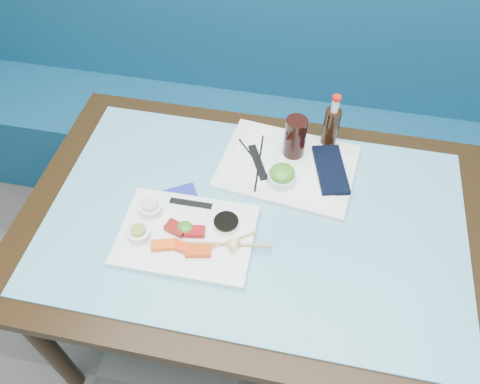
% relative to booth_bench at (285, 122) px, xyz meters
% --- Properties ---
extents(booth_bench, '(3.00, 0.56, 1.17)m').
position_rel_booth_bench_xyz_m(booth_bench, '(0.00, 0.00, 0.00)').
color(booth_bench, navy).
rests_on(booth_bench, ground).
extents(dining_table, '(1.40, 0.90, 0.75)m').
position_rel_booth_bench_xyz_m(dining_table, '(0.00, -0.84, 0.29)').
color(dining_table, black).
rests_on(dining_table, ground).
extents(glass_top, '(1.22, 0.76, 0.01)m').
position_rel_booth_bench_xyz_m(glass_top, '(0.00, -0.84, 0.38)').
color(glass_top, '#5EA5BC').
rests_on(glass_top, dining_table).
extents(sashimi_plate, '(0.38, 0.28, 0.02)m').
position_rel_booth_bench_xyz_m(sashimi_plate, '(-0.18, -0.95, 0.39)').
color(sashimi_plate, white).
rests_on(sashimi_plate, glass_top).
extents(salmon_left, '(0.07, 0.05, 0.02)m').
position_rel_booth_bench_xyz_m(salmon_left, '(-0.23, -1.00, 0.41)').
color(salmon_left, '#FF550A').
rests_on(salmon_left, sashimi_plate).
extents(salmon_mid, '(0.07, 0.04, 0.01)m').
position_rel_booth_bench_xyz_m(salmon_mid, '(-0.18, -1.00, 0.41)').
color(salmon_mid, '#F83009').
rests_on(salmon_mid, sashimi_plate).
extents(salmon_right, '(0.08, 0.05, 0.02)m').
position_rel_booth_bench_xyz_m(salmon_right, '(-0.13, -1.00, 0.41)').
color(salmon_right, red).
rests_on(salmon_right, sashimi_plate).
extents(tuna_left, '(0.07, 0.05, 0.02)m').
position_rel_booth_bench_xyz_m(tuna_left, '(-0.21, -0.94, 0.41)').
color(tuna_left, maroon).
rests_on(tuna_left, sashimi_plate).
extents(tuna_right, '(0.06, 0.04, 0.02)m').
position_rel_booth_bench_xyz_m(tuna_right, '(-0.15, -0.94, 0.41)').
color(tuna_right, maroon).
rests_on(tuna_right, sashimi_plate).
extents(seaweed_garnish, '(0.06, 0.05, 0.03)m').
position_rel_booth_bench_xyz_m(seaweed_garnish, '(-0.18, -0.94, 0.42)').
color(seaweed_garnish, '#30821E').
rests_on(seaweed_garnish, sashimi_plate).
extents(ramekin_wasabi, '(0.08, 0.08, 0.03)m').
position_rel_booth_bench_xyz_m(ramekin_wasabi, '(-0.30, -0.98, 0.42)').
color(ramekin_wasabi, white).
rests_on(ramekin_wasabi, sashimi_plate).
extents(wasabi_fill, '(0.06, 0.06, 0.01)m').
position_rel_booth_bench_xyz_m(wasabi_fill, '(-0.30, -0.98, 0.43)').
color(wasabi_fill, olive).
rests_on(wasabi_fill, ramekin_wasabi).
extents(ramekin_ginger, '(0.07, 0.07, 0.03)m').
position_rel_booth_bench_xyz_m(ramekin_ginger, '(-0.30, -0.89, 0.42)').
color(ramekin_ginger, white).
rests_on(ramekin_ginger, sashimi_plate).
extents(ginger_fill, '(0.06, 0.06, 0.01)m').
position_rel_booth_bench_xyz_m(ginger_fill, '(-0.30, -0.89, 0.44)').
color(ginger_fill, beige).
rests_on(ginger_fill, ramekin_ginger).
extents(soy_dish, '(0.10, 0.10, 0.02)m').
position_rel_booth_bench_xyz_m(soy_dish, '(-0.07, -0.90, 0.41)').
color(soy_dish, white).
rests_on(soy_dish, sashimi_plate).
extents(soy_fill, '(0.09, 0.09, 0.01)m').
position_rel_booth_bench_xyz_m(soy_fill, '(-0.07, -0.90, 0.42)').
color(soy_fill, black).
rests_on(soy_fill, soy_dish).
extents(lemon_wedge, '(0.05, 0.05, 0.04)m').
position_rel_booth_bench_xyz_m(lemon_wedge, '(-0.03, -0.98, 0.42)').
color(lemon_wedge, '#F8D675').
rests_on(lemon_wedge, sashimi_plate).
extents(chopstick_sleeve, '(0.13, 0.02, 0.00)m').
position_rel_booth_bench_xyz_m(chopstick_sleeve, '(-0.19, -0.84, 0.40)').
color(chopstick_sleeve, black).
rests_on(chopstick_sleeve, sashimi_plate).
extents(wooden_chopstick_a, '(0.18, 0.12, 0.01)m').
position_rel_booth_bench_xyz_m(wooden_chopstick_a, '(-0.07, -0.96, 0.41)').
color(wooden_chopstick_a, tan).
rests_on(wooden_chopstick_a, sashimi_plate).
extents(wooden_chopstick_b, '(0.26, 0.05, 0.01)m').
position_rel_booth_bench_xyz_m(wooden_chopstick_b, '(-0.06, -0.96, 0.41)').
color(wooden_chopstick_b, tan).
rests_on(wooden_chopstick_b, sashimi_plate).
extents(serving_tray, '(0.45, 0.36, 0.02)m').
position_rel_booth_bench_xyz_m(serving_tray, '(0.07, -0.63, 0.39)').
color(serving_tray, white).
rests_on(serving_tray, glass_top).
extents(paper_placemat, '(0.42, 0.34, 0.00)m').
position_rel_booth_bench_xyz_m(paper_placemat, '(0.07, -0.63, 0.40)').
color(paper_placemat, white).
rests_on(paper_placemat, serving_tray).
extents(seaweed_bowl, '(0.10, 0.10, 0.04)m').
position_rel_booth_bench_xyz_m(seaweed_bowl, '(0.06, -0.70, 0.42)').
color(seaweed_bowl, white).
rests_on(seaweed_bowl, serving_tray).
extents(seaweed_salad, '(0.08, 0.08, 0.04)m').
position_rel_booth_bench_xyz_m(seaweed_salad, '(0.06, -0.70, 0.44)').
color(seaweed_salad, '#40891F').
rests_on(seaweed_salad, seaweed_bowl).
extents(cola_glass, '(0.09, 0.09, 0.14)m').
position_rel_booth_bench_xyz_m(cola_glass, '(0.08, -0.57, 0.47)').
color(cola_glass, black).
rests_on(cola_glass, serving_tray).
extents(navy_pouch, '(0.14, 0.22, 0.02)m').
position_rel_booth_bench_xyz_m(navy_pouch, '(0.20, -0.63, 0.41)').
color(navy_pouch, black).
rests_on(navy_pouch, serving_tray).
extents(fork, '(0.04, 0.09, 0.01)m').
position_rel_booth_bench_xyz_m(fork, '(0.20, -0.52, 0.40)').
color(fork, silver).
rests_on(fork, serving_tray).
extents(black_chopstick_a, '(0.15, 0.18, 0.01)m').
position_rel_booth_bench_xyz_m(black_chopstick_a, '(-0.03, -0.64, 0.40)').
color(black_chopstick_a, black).
rests_on(black_chopstick_a, serving_tray).
extents(black_chopstick_b, '(0.02, 0.24, 0.01)m').
position_rel_booth_bench_xyz_m(black_chopstick_b, '(-0.02, -0.64, 0.40)').
color(black_chopstick_b, black).
rests_on(black_chopstick_b, serving_tray).
extents(tray_sleeve, '(0.09, 0.15, 0.00)m').
position_rel_booth_bench_xyz_m(tray_sleeve, '(-0.03, -0.64, 0.40)').
color(tray_sleeve, black).
rests_on(tray_sleeve, serving_tray).
extents(cola_bottle_body, '(0.06, 0.06, 0.15)m').
position_rel_booth_bench_xyz_m(cola_bottle_body, '(0.18, -0.50, 0.46)').
color(cola_bottle_body, black).
rests_on(cola_bottle_body, glass_top).
extents(cola_bottle_neck, '(0.03, 0.03, 0.05)m').
position_rel_booth_bench_xyz_m(cola_bottle_neck, '(0.18, -0.50, 0.55)').
color(cola_bottle_neck, silver).
rests_on(cola_bottle_neck, cola_bottle_body).
extents(cola_bottle_cap, '(0.03, 0.03, 0.01)m').
position_rel_booth_bench_xyz_m(cola_bottle_cap, '(0.18, -0.50, 0.58)').
color(cola_bottle_cap, red).
rests_on(cola_bottle_cap, cola_bottle_neck).
extents(blue_napkin, '(0.21, 0.21, 0.01)m').
position_rel_booth_bench_xyz_m(blue_napkin, '(-0.24, -0.86, 0.39)').
color(blue_napkin, navy).
rests_on(blue_napkin, glass_top).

